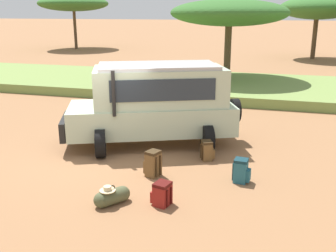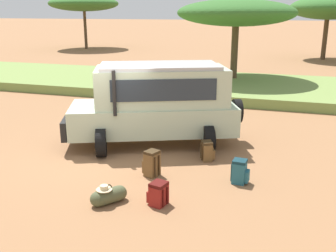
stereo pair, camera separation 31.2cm
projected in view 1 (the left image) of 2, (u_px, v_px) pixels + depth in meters
ground_plane at (106, 154)px, 11.24m from camera, size 320.00×320.00×0.00m
grass_bank at (187, 85)px, 20.50m from camera, size 120.00×7.00×0.44m
safari_vehicle at (155, 102)px, 11.77m from camera, size 5.38×3.82×2.44m
backpack_beside_front_wheel at (241, 171)px, 9.34m from camera, size 0.43×0.35×0.58m
backpack_cluster_center at (153, 164)px, 9.67m from camera, size 0.45×0.43×0.66m
backpack_near_rear_wheel at (207, 151)px, 10.73m from camera, size 0.43×0.42×0.55m
backpack_outermost at (162, 194)px, 8.25m from camera, size 0.45×0.42×0.51m
duffel_bag_low_black_case at (112, 196)px, 8.29m from camera, size 0.63×0.73×0.44m
acacia_tree_far_left at (73, 4)px, 40.44m from camera, size 7.07×7.62×5.39m
acacia_tree_left_mid at (229, 13)px, 20.34m from camera, size 6.13×5.94×4.51m
acacia_tree_centre_back at (317, 8)px, 31.97m from camera, size 6.11×6.00×5.04m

